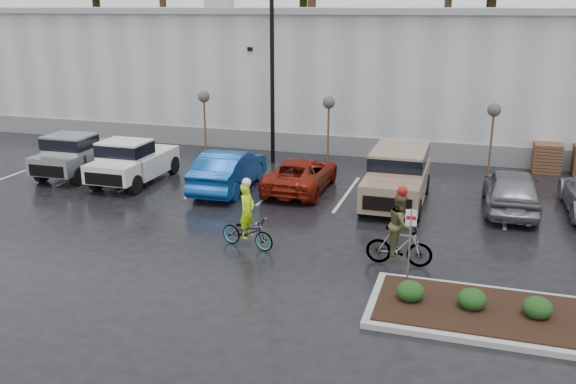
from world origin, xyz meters
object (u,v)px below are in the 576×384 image
(pickup_silver, at_px, (83,152))
(cyclist_olive, at_px, (400,237))
(sapling_west, at_px, (204,100))
(car_blue, at_px, (229,169))
(car_red, at_px, (301,174))
(car_grey, at_px, (511,190))
(lamppost, at_px, (272,43))
(suv_tan, at_px, (397,178))
(pallet_stack_a, at_px, (547,158))
(pickup_white, at_px, (137,159))
(sapling_mid, at_px, (329,106))
(cyclist_hivis, at_px, (247,226))
(fire_lane_sign, at_px, (410,237))
(sapling_east, at_px, (494,114))

(pickup_silver, relative_size, cyclist_olive, 2.15)
(cyclist_olive, bearing_deg, sapling_west, 43.61)
(pickup_silver, distance_m, car_blue, 7.27)
(car_red, bearing_deg, car_grey, 178.20)
(lamppost, bearing_deg, car_grey, -21.62)
(cyclist_olive, bearing_deg, suv_tan, 7.08)
(pallet_stack_a, xyz_separation_m, pickup_white, (-17.10, -6.73, 0.30))
(sapling_mid, distance_m, cyclist_hivis, 11.68)
(sapling_mid, relative_size, car_grey, 0.68)
(car_grey, distance_m, cyclist_hivis, 10.20)
(fire_lane_sign, relative_size, car_red, 0.45)
(sapling_mid, bearing_deg, car_grey, -32.57)
(sapling_east, xyz_separation_m, pickup_silver, (-17.58, -5.33, -1.75))
(fire_lane_sign, bearing_deg, cyclist_hivis, 165.79)
(sapling_east, xyz_separation_m, car_red, (-7.44, -5.00, -2.05))
(fire_lane_sign, xyz_separation_m, pickup_white, (-12.40, 7.07, -0.43))
(lamppost, bearing_deg, sapling_west, 165.96)
(car_grey, xyz_separation_m, cyclist_hivis, (-8.05, -6.25, -0.10))
(cyclist_olive, bearing_deg, pickup_white, 63.20)
(fire_lane_sign, height_order, pickup_silver, fire_lane_sign)
(lamppost, relative_size, sapling_mid, 2.88)
(pickup_white, relative_size, car_red, 1.06)
(lamppost, relative_size, cyclist_olive, 3.81)
(suv_tan, height_order, cyclist_olive, cyclist_olive)
(sapling_mid, xyz_separation_m, cyclist_hivis, (0.16, -11.50, -2.02))
(pickup_silver, bearing_deg, cyclist_olive, -22.39)
(car_blue, height_order, suv_tan, suv_tan)
(fire_lane_sign, relative_size, pickup_silver, 0.42)
(sapling_mid, relative_size, pickup_white, 0.62)
(pickup_white, relative_size, suv_tan, 1.02)
(car_blue, distance_m, suv_tan, 6.87)
(sapling_mid, bearing_deg, pickup_white, -141.06)
(lamppost, relative_size, cyclist_hivis, 4.07)
(sapling_mid, height_order, car_grey, sapling_mid)
(cyclist_hivis, bearing_deg, car_red, 14.21)
(sapling_west, bearing_deg, cyclist_hivis, -59.91)
(lamppost, xyz_separation_m, car_red, (2.56, -4.00, -5.01))
(pickup_white, bearing_deg, cyclist_olive, -25.68)
(fire_lane_sign, bearing_deg, pickup_white, 150.32)
(sapling_west, distance_m, cyclist_olive, 16.29)
(pallet_stack_a, xyz_separation_m, fire_lane_sign, (-4.70, -13.80, 0.73))
(sapling_west, bearing_deg, car_blue, -57.33)
(sapling_mid, relative_size, sapling_east, 1.00)
(pickup_white, height_order, car_red, pickup_white)
(car_red, relative_size, cyclist_olive, 2.02)
(car_blue, xyz_separation_m, suv_tan, (6.87, 0.07, 0.19))
(sapling_west, relative_size, suv_tan, 0.63)
(lamppost, relative_size, suv_tan, 1.81)
(pickup_white, bearing_deg, car_blue, -0.09)
(sapling_east, distance_m, pickup_white, 15.78)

